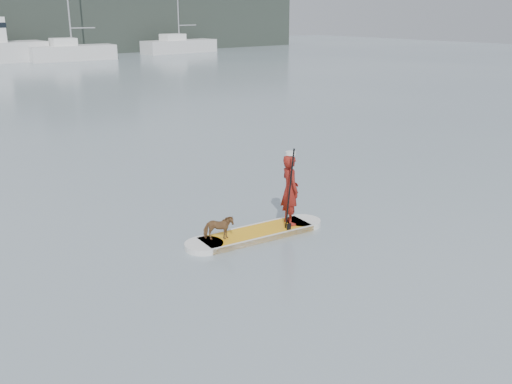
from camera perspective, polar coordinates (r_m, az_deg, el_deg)
ground at (r=13.44m, az=2.86°, el=-2.48°), size 140.00×140.00×0.00m
paddleboard at (r=12.28m, az=0.00°, el=-4.18°), size 3.28×1.10×0.12m
paddler at (r=12.45m, az=3.42°, el=0.23°), size 0.53×0.66×1.57m
white_cap at (r=12.22m, az=3.49°, el=3.89°), size 0.22×0.22×0.07m
dog at (r=11.74m, az=-3.77°, el=-3.60°), size 0.67×0.55×0.52m
paddle at (r=12.11m, az=3.36°, el=-0.80°), size 0.10×0.30×2.00m
sailboat_e at (r=58.07m, az=-17.94°, el=13.22°), size 8.04×3.23×11.37m
sailboat_f at (r=65.67m, az=-7.72°, el=14.39°), size 8.72×3.07×12.86m
shore_building_east at (r=68.68m, az=-16.86°, el=16.58°), size 10.00×4.00×8.00m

